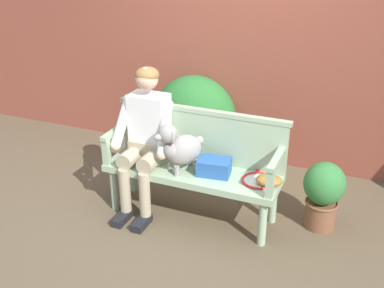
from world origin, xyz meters
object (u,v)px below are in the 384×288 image
object	(u,v)px
garden_bench	(192,176)
sports_bag	(214,167)
dog_on_bench	(180,147)
tennis_racket	(258,179)
person_seated	(146,135)
potted_plant	(323,192)
baseball_glove	(269,180)

from	to	relation	value
garden_bench	sports_bag	size ratio (longest dim) A/B	5.62
dog_on_bench	tennis_racket	world-z (taller)	dog_on_bench
person_seated	dog_on_bench	distance (m)	0.36
tennis_racket	garden_bench	bearing A→B (deg)	-175.56
garden_bench	potted_plant	xyz separation A→B (m)	(1.12, 0.28, -0.06)
dog_on_bench	baseball_glove	world-z (taller)	dog_on_bench
baseball_glove	sports_bag	world-z (taller)	sports_bag
garden_bench	dog_on_bench	distance (m)	0.32
person_seated	sports_bag	world-z (taller)	person_seated
dog_on_bench	tennis_racket	distance (m)	0.72
garden_bench	baseball_glove	xyz separation A→B (m)	(0.69, -0.01, 0.11)
person_seated	baseball_glove	distance (m)	1.16
tennis_racket	potted_plant	size ratio (longest dim) A/B	0.93
baseball_glove	garden_bench	bearing A→B (deg)	165.09
garden_bench	tennis_racket	bearing A→B (deg)	4.44
dog_on_bench	baseball_glove	bearing A→B (deg)	4.44
sports_bag	tennis_racket	bearing A→B (deg)	6.89
garden_bench	potted_plant	distance (m)	1.15
garden_bench	baseball_glove	size ratio (longest dim) A/B	7.15
baseball_glove	sports_bag	xyz separation A→B (m)	(-0.49, 0.01, 0.02)
tennis_racket	baseball_glove	size ratio (longest dim) A/B	2.64
tennis_racket	dog_on_bench	bearing A→B (deg)	-170.54
potted_plant	baseball_glove	bearing A→B (deg)	-146.16
baseball_glove	person_seated	bearing A→B (deg)	165.88
garden_bench	person_seated	size ratio (longest dim) A/B	1.17
dog_on_bench	person_seated	bearing A→B (deg)	171.07
dog_on_bench	potted_plant	size ratio (longest dim) A/B	0.75
dog_on_bench	baseball_glove	size ratio (longest dim) A/B	2.12
potted_plant	garden_bench	bearing A→B (deg)	-166.10
person_seated	baseball_glove	bearing A→B (deg)	0.26
sports_bag	potted_plant	xyz separation A→B (m)	(0.91, 0.28, -0.20)
sports_bag	garden_bench	bearing A→B (deg)	179.91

